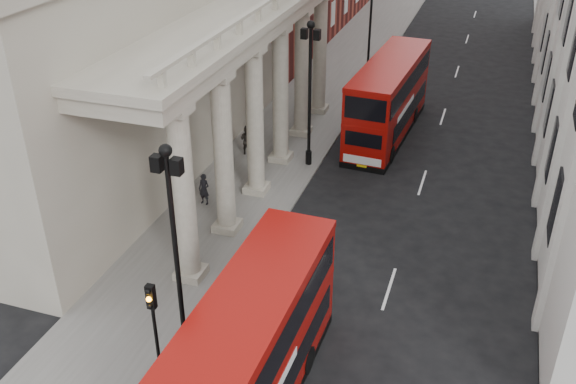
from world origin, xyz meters
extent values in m
cube|color=slate|center=(-3.00, 30.00, 0.06)|extent=(6.00, 140.00, 0.12)
cube|color=slate|center=(13.50, 30.00, 0.06)|extent=(3.00, 140.00, 0.12)
cube|color=slate|center=(-0.05, 30.00, 0.07)|extent=(0.20, 140.00, 0.14)
cube|color=gray|center=(-10.50, 18.00, 6.00)|extent=(9.00, 28.00, 12.00)
cylinder|color=black|center=(-0.60, 4.00, 0.52)|extent=(0.36, 0.36, 0.80)
cylinder|color=black|center=(-0.60, 4.00, 4.12)|extent=(0.18, 0.18, 8.00)
sphere|color=black|center=(-0.60, 4.00, 8.22)|extent=(0.44, 0.44, 0.44)
cube|color=black|center=(-0.25, 4.00, 7.72)|extent=(0.35, 0.35, 0.55)
cube|color=black|center=(-0.95, 4.00, 7.72)|extent=(0.35, 0.35, 0.55)
cylinder|color=black|center=(-0.60, 20.00, 0.52)|extent=(0.36, 0.36, 0.80)
cylinder|color=black|center=(-0.60, 20.00, 4.12)|extent=(0.18, 0.18, 8.00)
sphere|color=black|center=(-0.60, 20.00, 8.22)|extent=(0.44, 0.44, 0.44)
cube|color=black|center=(-0.25, 20.00, 7.72)|extent=(0.35, 0.35, 0.55)
cube|color=black|center=(-0.95, 20.00, 7.72)|extent=(0.35, 0.35, 0.55)
cylinder|color=black|center=(-0.60, 36.00, 0.52)|extent=(0.36, 0.36, 0.80)
cylinder|color=black|center=(-0.60, 36.00, 4.12)|extent=(0.18, 0.18, 8.00)
cylinder|color=black|center=(-0.50, 2.00, 1.82)|extent=(0.12, 0.12, 3.40)
cube|color=black|center=(-0.50, 2.00, 3.97)|extent=(0.28, 0.22, 0.90)
sphere|color=black|center=(-0.50, 1.87, 4.27)|extent=(0.18, 0.18, 0.18)
sphere|color=orange|center=(-0.50, 1.87, 3.97)|extent=(0.18, 0.18, 0.18)
sphere|color=black|center=(-0.50, 1.87, 3.67)|extent=(0.18, 0.18, 0.18)
cube|color=gray|center=(-0.35, 3.40, 0.67)|extent=(0.50, 2.30, 1.10)
cube|color=gray|center=(-0.35, 5.75, 0.67)|extent=(0.50, 2.30, 1.10)
cube|color=gray|center=(-0.35, 8.10, 0.67)|extent=(0.50, 2.30, 1.10)
cube|color=gray|center=(-0.35, 10.45, 0.67)|extent=(0.50, 2.30, 1.10)
cube|color=#900A06|center=(2.82, 1.82, 1.39)|extent=(2.78, 10.88, 2.06)
cube|color=#900A06|center=(2.82, 1.82, 3.53)|extent=(2.78, 10.88, 1.81)
cube|color=#900A06|center=(2.82, 1.82, 4.57)|extent=(2.82, 10.92, 0.26)
cube|color=black|center=(2.82, 1.82, 1.65)|extent=(2.80, 8.82, 1.03)
cube|color=black|center=(2.82, 1.82, 3.64)|extent=(2.83, 10.26, 1.14)
cylinder|color=black|center=(1.70, 4.37, 0.52)|extent=(0.35, 1.04, 1.03)
cylinder|color=black|center=(4.03, 4.33, 0.52)|extent=(0.35, 1.04, 1.03)
cube|color=#990B07|center=(2.85, 25.83, 1.43)|extent=(3.36, 11.31, 2.13)
cube|color=#990B07|center=(2.85, 25.83, 3.64)|extent=(3.36, 11.31, 1.86)
cube|color=#990B07|center=(2.85, 25.83, 4.70)|extent=(3.41, 11.35, 0.27)
cube|color=black|center=(2.85, 25.83, 0.19)|extent=(3.39, 11.31, 0.37)
cube|color=black|center=(2.85, 25.83, 1.70)|extent=(3.29, 9.19, 1.06)
cube|color=black|center=(2.85, 25.83, 3.75)|extent=(3.39, 10.67, 1.17)
cube|color=white|center=(2.49, 20.27, 0.69)|extent=(2.23, 0.21, 0.48)
cube|color=yellow|center=(2.49, 20.26, 0.34)|extent=(0.59, 0.08, 0.14)
cylinder|color=black|center=(1.40, 22.04, 0.53)|extent=(0.41, 1.08, 1.06)
cylinder|color=black|center=(3.80, 21.88, 0.53)|extent=(0.41, 1.08, 1.06)
cylinder|color=black|center=(1.81, 28.51, 0.53)|extent=(0.41, 1.08, 1.06)
cylinder|color=black|center=(4.21, 28.35, 0.53)|extent=(0.41, 1.08, 1.06)
imported|color=black|center=(-4.38, 13.91, 0.96)|extent=(0.67, 0.49, 1.68)
imported|color=black|center=(-4.47, 20.13, 1.03)|extent=(1.01, 0.86, 1.82)
imported|color=black|center=(-2.64, 20.71, 0.89)|extent=(0.87, 0.70, 1.54)
camera|label=1|loc=(8.77, -12.02, 16.90)|focal=40.00mm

